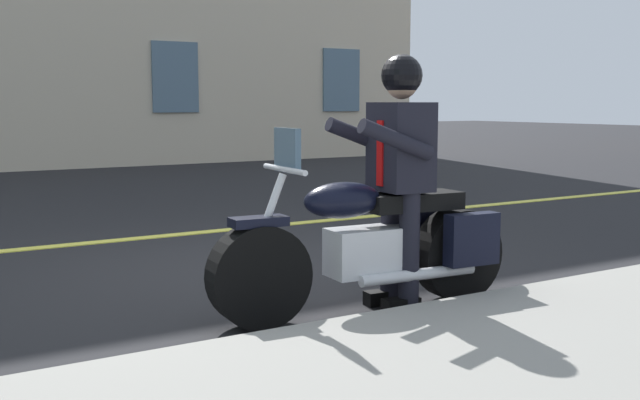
# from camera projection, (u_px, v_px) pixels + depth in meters

# --- Properties ---
(ground_plane) EXTENTS (80.00, 80.00, 0.00)m
(ground_plane) POSITION_uv_depth(u_px,v_px,m) (244.00, 272.00, 6.41)
(ground_plane) COLOR black
(lane_center_stripe) EXTENTS (60.00, 0.16, 0.01)m
(lane_center_stripe) POSITION_uv_depth(u_px,v_px,m) (162.00, 236.00, 8.10)
(lane_center_stripe) COLOR #E5DB4C
(lane_center_stripe) RESTS_ON ground_plane
(motorcycle_main) EXTENTS (2.22, 0.70, 1.26)m
(motorcycle_main) POSITION_uv_depth(u_px,v_px,m) (374.00, 246.00, 5.15)
(motorcycle_main) COLOR black
(motorcycle_main) RESTS_ON ground_plane
(rider_main) EXTENTS (0.65, 0.58, 1.74)m
(rider_main) POSITION_uv_depth(u_px,v_px,m) (399.00, 159.00, 5.17)
(rider_main) COLOR black
(rider_main) RESTS_ON ground_plane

